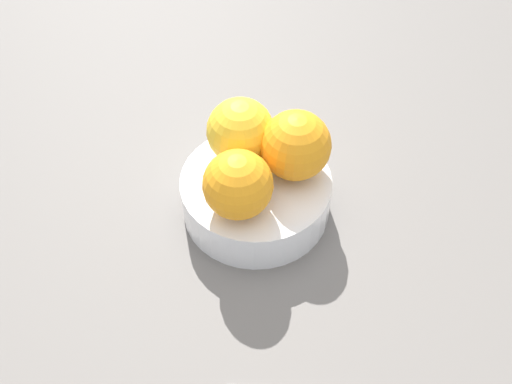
# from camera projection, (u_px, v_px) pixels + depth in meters

# --- Properties ---
(ground_plane) EXTENTS (1.10, 1.10, 0.02)m
(ground_plane) POSITION_uv_depth(u_px,v_px,m) (256.00, 214.00, 0.73)
(ground_plane) COLOR #66605B
(fruit_bowl) EXTENTS (0.17, 0.17, 0.05)m
(fruit_bowl) POSITION_uv_depth(u_px,v_px,m) (256.00, 196.00, 0.70)
(fruit_bowl) COLOR white
(fruit_bowl) RESTS_ON ground_plane
(orange_in_bowl_0) EXTENTS (0.08, 0.08, 0.08)m
(orange_in_bowl_0) POSITION_uv_depth(u_px,v_px,m) (240.00, 131.00, 0.68)
(orange_in_bowl_0) COLOR yellow
(orange_in_bowl_0) RESTS_ON fruit_bowl
(orange_in_bowl_1) EXTENTS (0.07, 0.07, 0.07)m
(orange_in_bowl_1) POSITION_uv_depth(u_px,v_px,m) (238.00, 185.00, 0.63)
(orange_in_bowl_1) COLOR orange
(orange_in_bowl_1) RESTS_ON fruit_bowl
(orange_in_bowl_2) EXTENTS (0.08, 0.08, 0.08)m
(orange_in_bowl_2) POSITION_uv_depth(u_px,v_px,m) (296.00, 145.00, 0.66)
(orange_in_bowl_2) COLOR orange
(orange_in_bowl_2) RESTS_ON fruit_bowl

